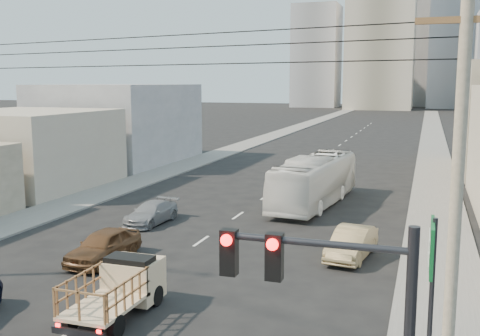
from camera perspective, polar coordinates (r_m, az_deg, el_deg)
The scene contains 18 objects.
sidewalk_left at distance 85.67m, azimuth 3.09°, elevation 3.21°, with size 3.50×180.00×0.12m, color slate.
sidewalk_right at distance 82.62m, azimuth 19.02°, elevation 2.55°, with size 3.50×180.00×0.12m, color slate.
lane_dashes at distance 66.62m, azimuth 8.94°, elevation 1.51°, with size 0.15×104.00×0.01m.
flatbed_pickup at distance 20.64m, azimuth -12.28°, elevation -11.59°, with size 1.95×4.41×1.90m.
city_bus at distance 38.12m, azimuth 7.61°, elevation -1.27°, with size 2.78×11.86×3.30m, color silver.
sedan_brown at distance 26.76m, azimuth -13.69°, elevation -7.70°, with size 1.76×4.38×1.49m, color brown.
sedan_tan at distance 27.09m, azimuth 11.28°, elevation -7.48°, with size 1.52×4.36×1.44m, color #9F895D.
sedan_grey at distance 33.36m, azimuth -9.02°, elevation -4.54°, with size 1.73×4.26×1.24m, color gray.
traffic_signal at distance 9.69m, azimuth 10.42°, elevation -16.45°, with size 3.23×0.35×6.00m.
green_sign at distance 14.41m, azimuth 18.85°, elevation -9.70°, with size 0.18×1.60×5.00m.
utility_pole at distance 11.62m, azimuth 20.90°, elevation -6.79°, with size 1.80×0.24×10.00m.
overhead_wires at distance 17.55m, azimuth -20.35°, elevation 10.74°, with size 23.01×5.02×0.72m.
bldg_left_mid at distance 47.25m, azimuth -20.93°, elevation 1.80°, with size 11.00×12.00×6.00m, color #B2A48F.
bldg_left_far at distance 59.71m, azimuth -12.20°, elevation 4.45°, with size 12.00×16.00×8.00m, color gray.
high_rise_tower at distance 184.12m, azimuth 14.24°, elevation 15.20°, with size 20.00×20.00×60.00m, color gray.
midrise_ne at distance 197.70m, azimuth 20.97°, elevation 11.52°, with size 16.00×16.00×40.00m, color gray.
midrise_nw at distance 195.93m, azimuth 7.78°, elevation 11.16°, with size 15.00×15.00×34.00m, color gray.
midrise_back at distance 212.72m, azimuth 17.54°, elevation 11.99°, with size 18.00×18.00×44.00m, color gray.
Camera 1 is at (10.91, -12.22, 8.16)m, focal length 42.00 mm.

